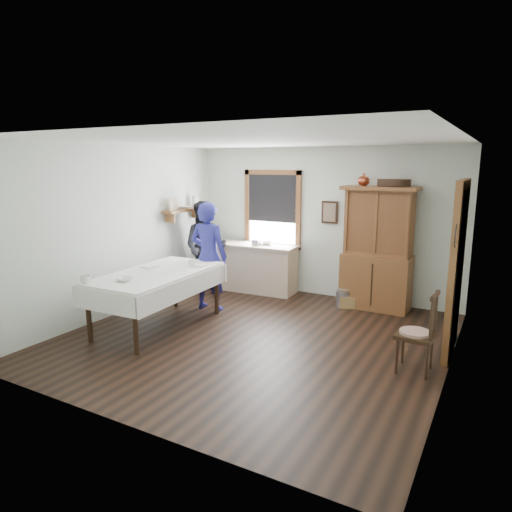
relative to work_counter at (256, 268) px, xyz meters
The scene contains 20 objects.
room 2.59m from the work_counter, 61.12° to the right, with size 5.01×5.01×2.70m.
window 1.22m from the work_counter, 62.54° to the left, with size 1.18×0.07×1.48m.
doorway 3.91m from the work_counter, 19.40° to the right, with size 0.09×1.14×2.22m.
wall_shelf 1.74m from the work_counter, 153.75° to the right, with size 0.24×1.00×0.44m.
framed_picture 1.75m from the work_counter, 14.09° to the left, with size 0.30×0.04×0.40m, color black.
rug_beater 4.25m from the work_counter, 26.77° to the right, with size 0.27×0.27×0.01m, color black.
work_counter is the anchor object (origin of this frame).
china_hutch 2.35m from the work_counter, ahead, with size 1.20×0.57×2.05m, color brown.
dining_table 2.46m from the work_counter, 97.23° to the right, with size 1.11×2.11×0.85m, color white.
spindle_chair 3.95m from the work_counter, 32.89° to the right, with size 0.45×0.45×0.98m, color black.
pail 1.83m from the work_counter, ahead, with size 0.26×0.26×0.28m, color gray.
wicker_basket 1.93m from the work_counter, ahead, with size 0.34×0.24×0.20m, color #B07F50.
woman_blue 1.42m from the work_counter, 95.67° to the right, with size 0.61×0.40×1.67m, color navy.
figure_dark 1.01m from the work_counter, 148.05° to the right, with size 0.78×0.60×1.60m, color black.
table_cup_a 3.50m from the work_counter, 101.48° to the right, with size 0.13×0.13×0.10m, color white.
table_cup_b 1.95m from the work_counter, 92.60° to the right, with size 0.10×0.10×0.10m, color white.
table_bowl 3.11m from the work_counter, 96.30° to the right, with size 0.23×0.23×0.06m, color white.
counter_book 0.48m from the work_counter, 21.26° to the left, with size 0.15×0.20×0.02m, color #7C6752.
counter_bowl 0.53m from the work_counter, 18.01° to the left, with size 0.19×0.19×0.06m, color white.
shelf_bowl 1.75m from the work_counter, 154.22° to the right, with size 0.22×0.22×0.05m, color white.
Camera 1 is at (2.94, -5.30, 2.41)m, focal length 32.00 mm.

